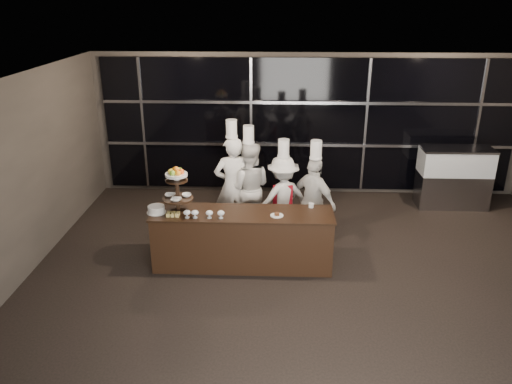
{
  "coord_description": "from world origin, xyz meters",
  "views": [
    {
      "loc": [
        -0.68,
        -5.37,
        4.08
      ],
      "look_at": [
        -0.98,
        2.0,
        1.15
      ],
      "focal_mm": 35.0,
      "sensor_mm": 36.0,
      "label": 1
    }
  ],
  "objects_px": {
    "display_stand": "(177,187)",
    "chef_b": "(249,187)",
    "display_case": "(454,174)",
    "chef_a": "(232,185)",
    "layer_cake": "(156,209)",
    "chef_c": "(283,197)",
    "chef_d": "(314,200)",
    "buffet_counter": "(243,239)"
  },
  "relations": [
    {
      "from": "chef_a",
      "to": "chef_c",
      "type": "distance_m",
      "value": 0.93
    },
    {
      "from": "display_stand",
      "to": "chef_c",
      "type": "relative_size",
      "value": 0.41
    },
    {
      "from": "chef_a",
      "to": "chef_b",
      "type": "xyz_separation_m",
      "value": [
        0.29,
        0.07,
        -0.07
      ]
    },
    {
      "from": "display_stand",
      "to": "chef_b",
      "type": "bearing_deg",
      "value": 51.32
    },
    {
      "from": "display_stand",
      "to": "display_case",
      "type": "relative_size",
      "value": 0.53
    },
    {
      "from": "chef_c",
      "to": "chef_a",
      "type": "bearing_deg",
      "value": 167.16
    },
    {
      "from": "buffet_counter",
      "to": "layer_cake",
      "type": "distance_m",
      "value": 1.43
    },
    {
      "from": "buffet_counter",
      "to": "display_case",
      "type": "bearing_deg",
      "value": 32.24
    },
    {
      "from": "chef_c",
      "to": "chef_d",
      "type": "height_order",
      "value": "chef_d"
    },
    {
      "from": "buffet_counter",
      "to": "layer_cake",
      "type": "bearing_deg",
      "value": -177.86
    },
    {
      "from": "chef_a",
      "to": "chef_c",
      "type": "xyz_separation_m",
      "value": [
        0.89,
        -0.2,
        -0.15
      ]
    },
    {
      "from": "buffet_counter",
      "to": "chef_a",
      "type": "xyz_separation_m",
      "value": [
        -0.26,
        1.21,
        0.46
      ]
    },
    {
      "from": "display_case",
      "to": "chef_b",
      "type": "relative_size",
      "value": 0.71
    },
    {
      "from": "display_stand",
      "to": "chef_c",
      "type": "bearing_deg",
      "value": 31.67
    },
    {
      "from": "chef_b",
      "to": "chef_d",
      "type": "relative_size",
      "value": 1.07
    },
    {
      "from": "buffet_counter",
      "to": "chef_b",
      "type": "bearing_deg",
      "value": 88.62
    },
    {
      "from": "chef_d",
      "to": "chef_b",
      "type": "bearing_deg",
      "value": 158.61
    },
    {
      "from": "chef_a",
      "to": "chef_b",
      "type": "bearing_deg",
      "value": 14.43
    },
    {
      "from": "chef_b",
      "to": "chef_c",
      "type": "height_order",
      "value": "chef_b"
    },
    {
      "from": "layer_cake",
      "to": "chef_b",
      "type": "bearing_deg",
      "value": 44.38
    },
    {
      "from": "chef_b",
      "to": "chef_a",
      "type": "bearing_deg",
      "value": -165.57
    },
    {
      "from": "display_case",
      "to": "chef_c",
      "type": "distance_m",
      "value": 3.83
    },
    {
      "from": "chef_d",
      "to": "chef_a",
      "type": "bearing_deg",
      "value": 165.39
    },
    {
      "from": "display_stand",
      "to": "chef_d",
      "type": "distance_m",
      "value": 2.39
    },
    {
      "from": "chef_c",
      "to": "chef_d",
      "type": "bearing_deg",
      "value": -17.54
    },
    {
      "from": "chef_c",
      "to": "chef_d",
      "type": "distance_m",
      "value": 0.56
    },
    {
      "from": "display_case",
      "to": "chef_b",
      "type": "distance_m",
      "value": 4.3
    },
    {
      "from": "buffet_counter",
      "to": "layer_cake",
      "type": "relative_size",
      "value": 9.47
    },
    {
      "from": "display_stand",
      "to": "layer_cake",
      "type": "height_order",
      "value": "display_stand"
    },
    {
      "from": "buffet_counter",
      "to": "layer_cake",
      "type": "xyz_separation_m",
      "value": [
        -1.34,
        -0.05,
        0.51
      ]
    },
    {
      "from": "buffet_counter",
      "to": "chef_d",
      "type": "xyz_separation_m",
      "value": [
        1.17,
        0.84,
        0.33
      ]
    },
    {
      "from": "chef_b",
      "to": "layer_cake",
      "type": "bearing_deg",
      "value": -135.62
    },
    {
      "from": "layer_cake",
      "to": "display_case",
      "type": "bearing_deg",
      "value": 25.9
    },
    {
      "from": "buffet_counter",
      "to": "display_stand",
      "type": "relative_size",
      "value": 3.81
    },
    {
      "from": "display_stand",
      "to": "chef_b",
      "type": "relative_size",
      "value": 0.38
    },
    {
      "from": "chef_b",
      "to": "chef_d",
      "type": "bearing_deg",
      "value": -21.39
    },
    {
      "from": "display_stand",
      "to": "chef_d",
      "type": "xyz_separation_m",
      "value": [
        2.17,
        0.84,
        -0.54
      ]
    },
    {
      "from": "layer_cake",
      "to": "chef_b",
      "type": "distance_m",
      "value": 1.92
    },
    {
      "from": "buffet_counter",
      "to": "chef_d",
      "type": "bearing_deg",
      "value": 35.8
    },
    {
      "from": "chef_b",
      "to": "chef_d",
      "type": "height_order",
      "value": "chef_b"
    },
    {
      "from": "layer_cake",
      "to": "chef_a",
      "type": "bearing_deg",
      "value": 49.5
    },
    {
      "from": "layer_cake",
      "to": "chef_b",
      "type": "height_order",
      "value": "chef_b"
    }
  ]
}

